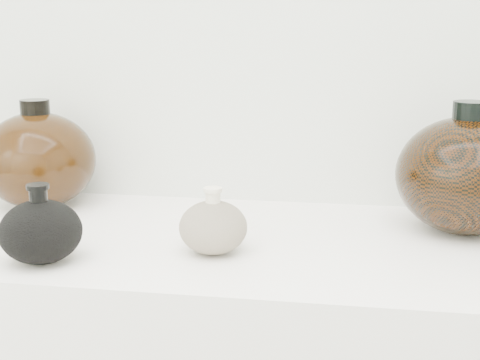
% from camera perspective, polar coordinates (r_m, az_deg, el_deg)
% --- Properties ---
extents(black_gourd_vase, '(0.16, 0.16, 0.12)m').
position_cam_1_polar(black_gourd_vase, '(1.05, -16.64, -4.18)').
color(black_gourd_vase, black).
rests_on(black_gourd_vase, display_counter).
extents(cream_gourd_vase, '(0.11, 0.11, 0.11)m').
position_cam_1_polar(cream_gourd_vase, '(1.05, -2.30, -4.00)').
color(cream_gourd_vase, beige).
rests_on(cream_gourd_vase, display_counter).
extents(left_round_pot, '(0.28, 0.28, 0.21)m').
position_cam_1_polar(left_round_pot, '(1.36, -16.81, 1.68)').
color(left_round_pot, black).
rests_on(left_round_pot, display_counter).
extents(right_round_pot, '(0.30, 0.30, 0.23)m').
position_cam_1_polar(right_round_pot, '(1.21, 18.72, 0.42)').
color(right_round_pot, black).
rests_on(right_round_pot, display_counter).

